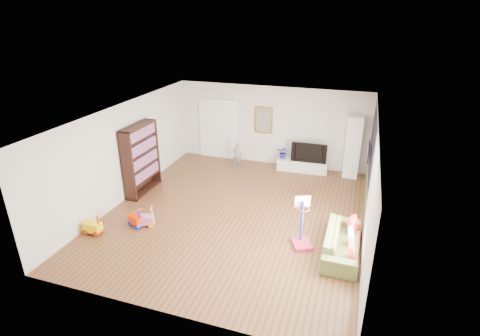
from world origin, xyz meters
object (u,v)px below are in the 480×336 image
(sofa, at_px, (343,242))
(media_console, at_px, (302,166))
(basketball_hoop, at_px, (303,223))
(bookshelf, at_px, (141,159))

(sofa, bearing_deg, media_console, 21.24)
(media_console, relative_size, sofa, 0.87)
(sofa, distance_m, basketball_hoop, 0.94)
(sofa, bearing_deg, basketball_hoop, 92.73)
(media_console, bearing_deg, sofa, -71.59)
(sofa, bearing_deg, bookshelf, 77.90)
(bookshelf, distance_m, basketball_hoop, 5.15)
(bookshelf, relative_size, basketball_hoop, 1.70)
(media_console, bearing_deg, bookshelf, -147.23)
(bookshelf, bearing_deg, media_console, 35.49)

